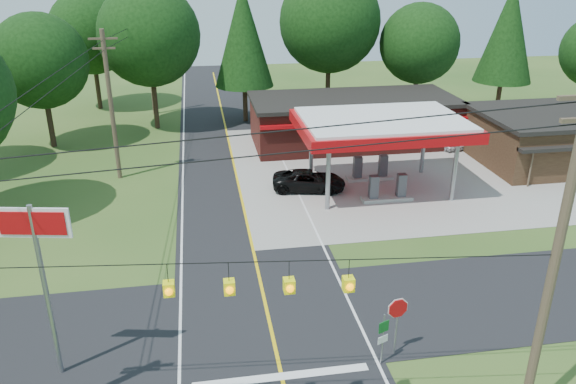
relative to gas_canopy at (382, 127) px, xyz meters
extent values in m
plane|color=#2D501C|center=(-9.00, -13.00, -4.27)|extent=(120.00, 120.00, 0.00)
cube|color=black|center=(-9.00, -13.00, -4.26)|extent=(8.00, 120.00, 0.02)
cube|color=black|center=(-9.00, -13.00, -4.25)|extent=(70.00, 7.00, 0.02)
cube|color=yellow|center=(-9.00, -13.00, -4.24)|extent=(0.15, 110.00, 0.00)
cylinder|color=gray|center=(-4.00, -2.50, -2.17)|extent=(0.28, 0.28, 4.20)
cylinder|color=gray|center=(-4.00, 2.50, -2.17)|extent=(0.28, 0.28, 4.20)
cylinder|color=gray|center=(4.00, -2.50, -2.17)|extent=(0.28, 0.28, 4.20)
cylinder|color=gray|center=(4.00, 2.50, -2.17)|extent=(0.28, 0.28, 4.20)
cube|color=#AE090D|center=(0.00, 0.00, 0.08)|extent=(10.60, 7.40, 0.70)
cube|color=white|center=(0.00, 0.00, 0.48)|extent=(10.00, 7.00, 0.25)
cube|color=#9E9B93|center=(0.00, -1.80, -4.14)|extent=(3.20, 0.90, 0.22)
cube|color=#3F3F44|center=(-0.90, -1.80, -3.32)|extent=(0.55, 0.45, 1.50)
cube|color=#3F3F44|center=(0.90, -1.80, -3.32)|extent=(0.55, 0.45, 1.50)
cube|color=#9E9B93|center=(0.00, 1.80, -4.14)|extent=(3.20, 0.90, 0.22)
cube|color=#3F3F44|center=(-0.90, 1.80, -3.32)|extent=(0.55, 0.45, 1.50)
cube|color=#3F3F44|center=(0.90, 1.80, -3.32)|extent=(0.55, 0.45, 1.50)
cube|color=#5C1F1A|center=(1.00, 10.00, -2.52)|extent=(16.00, 7.00, 3.50)
cube|color=black|center=(1.00, 10.00, -0.62)|extent=(16.40, 7.40, 0.30)
cube|color=#AE090D|center=(1.00, 6.40, -1.57)|extent=(16.00, 0.50, 0.25)
cylinder|color=#473828|center=(-1.50, -20.00, 1.48)|extent=(0.30, 0.30, 11.50)
cylinder|color=#473828|center=(-17.00, 5.00, 0.73)|extent=(0.30, 0.30, 10.00)
cube|color=#473828|center=(-17.00, 5.00, 5.13)|extent=(1.80, 0.12, 0.12)
cube|color=#473828|center=(-17.00, 5.00, 4.53)|extent=(1.40, 0.12, 0.12)
cylinder|color=#473828|center=(-15.50, 22.00, 0.48)|extent=(0.30, 0.30, 9.50)
cube|color=#FFFC0D|center=(-12.55, -18.70, 1.23)|extent=(0.32, 0.32, 0.42)
cube|color=#FFFC0D|center=(-10.85, -18.90, 1.23)|extent=(0.32, 0.32, 0.42)
cube|color=#FFFC0D|center=(-9.15, -19.10, 1.23)|extent=(0.32, 0.32, 0.42)
cube|color=#FFFC0D|center=(-7.45, -19.30, 1.23)|extent=(0.32, 0.32, 0.42)
cylinder|color=#332316|center=(-23.00, 13.00, -2.29)|extent=(0.44, 0.44, 3.96)
sphere|color=black|center=(-23.00, 13.00, 2.55)|extent=(7.26, 7.26, 7.26)
cylinder|color=#332316|center=(-15.00, 17.00, -1.93)|extent=(0.44, 0.44, 4.68)
sphere|color=black|center=(-15.00, 17.00, 3.79)|extent=(8.58, 8.58, 8.58)
cylinder|color=#332316|center=(-7.00, 18.00, -2.11)|extent=(0.44, 0.44, 4.32)
cone|color=black|center=(-7.00, 18.00, 3.53)|extent=(5.28, 5.28, 9.00)
cylinder|color=#332316|center=(1.00, 19.00, -1.75)|extent=(0.44, 0.44, 5.04)
sphere|color=black|center=(1.00, 19.00, 4.41)|extent=(9.24, 9.24, 9.24)
cylinder|color=#332316|center=(9.00, 17.00, -2.29)|extent=(0.44, 0.44, 3.96)
sphere|color=black|center=(9.00, 17.00, 2.55)|extent=(7.26, 7.26, 7.26)
cylinder|color=#332316|center=(17.00, 16.00, -2.11)|extent=(0.44, 0.44, 4.32)
cone|color=black|center=(17.00, 16.00, 3.53)|extent=(5.28, 5.28, 9.00)
cylinder|color=#332316|center=(-21.00, 25.00, -2.11)|extent=(0.44, 0.44, 4.32)
sphere|color=black|center=(-21.00, 25.00, 3.17)|extent=(7.92, 7.92, 7.92)
imported|color=black|center=(-4.50, 0.64, -3.61)|extent=(5.61, 5.61, 1.32)
imported|color=silver|center=(8.00, 8.00, -3.58)|extent=(4.73, 4.73, 1.37)
cylinder|color=gray|center=(-17.00, -15.00, -0.87)|extent=(0.18, 0.18, 6.79)
cube|color=white|center=(-17.00, -15.00, 1.89)|extent=(2.49, 0.56, 1.07)
cube|color=#AE090D|center=(-17.00, -15.05, 1.89)|extent=(2.19, 0.48, 0.82)
cylinder|color=gray|center=(-4.50, -16.00, -3.07)|extent=(0.07, 0.07, 2.38)
cylinder|color=gray|center=(-5.20, -16.50, -3.15)|extent=(0.06, 0.06, 2.23)
cube|color=#0C591E|center=(-5.20, -16.54, -2.55)|extent=(0.43, 0.20, 0.46)
cube|color=white|center=(-5.20, -16.54, -3.11)|extent=(0.43, 0.20, 0.30)
camera|label=1|loc=(-11.44, -32.68, 9.97)|focal=35.00mm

